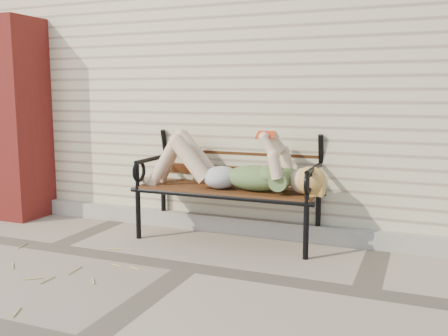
% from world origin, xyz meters
% --- Properties ---
extents(ground, '(80.00, 80.00, 0.00)m').
position_xyz_m(ground, '(0.00, 0.00, 0.00)').
color(ground, gray).
rests_on(ground, ground).
extents(house_wall, '(8.00, 4.00, 3.00)m').
position_xyz_m(house_wall, '(0.00, 3.00, 1.50)').
color(house_wall, beige).
rests_on(house_wall, ground).
extents(foundation_strip, '(8.00, 0.10, 0.15)m').
position_xyz_m(foundation_strip, '(0.00, 0.97, 0.07)').
color(foundation_strip, '#A4A095').
rests_on(foundation_strip, ground).
extents(brick_pillar, '(0.50, 0.50, 2.00)m').
position_xyz_m(brick_pillar, '(-2.30, 0.75, 1.00)').
color(brick_pillar, '#A02824').
rests_on(brick_pillar, ground).
extents(garden_bench, '(1.68, 0.67, 1.09)m').
position_xyz_m(garden_bench, '(0.01, 0.83, 0.61)').
color(garden_bench, black).
rests_on(garden_bench, ground).
extents(reading_woman, '(1.59, 0.36, 0.50)m').
position_xyz_m(reading_woman, '(0.02, 0.70, 0.65)').
color(reading_woman, '#0A454C').
rests_on(reading_woman, ground).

